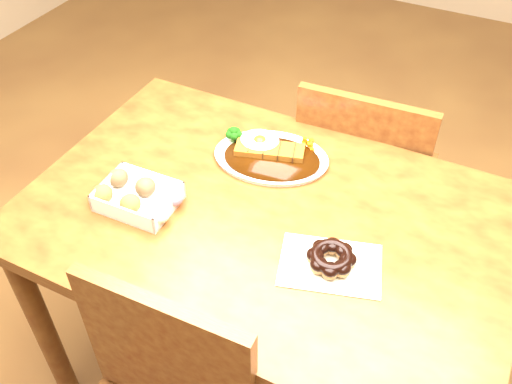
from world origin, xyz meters
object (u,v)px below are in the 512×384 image
at_px(katsu_curry_plate, 270,154).
at_px(pon_de_ring, 331,259).
at_px(chair_far, 363,179).
at_px(donut_box, 138,196).
at_px(table, 267,241).

xyz_separation_m(katsu_curry_plate, pon_de_ring, (0.29, -0.28, 0.01)).
height_order(chair_far, pon_de_ring, chair_far).
height_order(katsu_curry_plate, donut_box, katsu_curry_plate).
relative_size(katsu_curry_plate, donut_box, 1.59).
xyz_separation_m(chair_far, donut_box, (-0.40, -0.65, 0.30)).
bearing_deg(donut_box, table, 20.43).
xyz_separation_m(katsu_curry_plate, donut_box, (-0.21, -0.31, 0.01)).
bearing_deg(katsu_curry_plate, pon_de_ring, -44.35).
relative_size(donut_box, pon_de_ring, 0.83).
bearing_deg(table, chair_far, 79.50).
xyz_separation_m(table, pon_de_ring, (0.20, -0.08, 0.12)).
bearing_deg(chair_far, table, 76.10).
bearing_deg(pon_de_ring, katsu_curry_plate, 135.65).
bearing_deg(pon_de_ring, chair_far, 99.05).
distance_m(table, pon_de_ring, 0.25).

